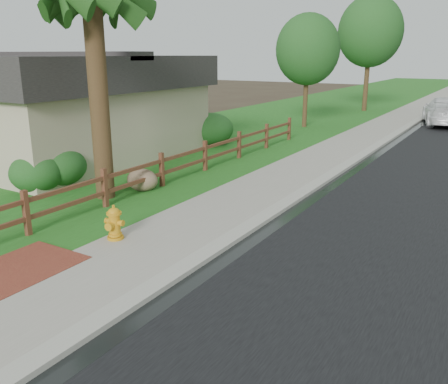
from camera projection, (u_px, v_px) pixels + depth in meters
The scene contains 17 objects.
ground at pixel (140, 283), 8.53m from camera, with size 120.00×120.00×0.00m, color #382A1E.
curb at pixel (441, 106), 37.05m from camera, with size 0.40×90.00×0.12m, color #9C988D.
wet_gutter at pixel (445, 107), 36.89m from camera, with size 0.50×90.00×0.00m, color black.
sidewalk at pixel (423, 105), 37.70m from camera, with size 2.20×90.00×0.10m, color gray.
grass_strip at pixel (398, 104), 38.65m from camera, with size 1.60×90.00×0.06m, color #1C4F16.
lawn_near at pixel (336, 101), 41.24m from camera, with size 9.00×90.00×0.04m, color #1C4F16.
brick_patch at pixel (13, 273), 8.79m from camera, with size 1.60×2.40×0.11m, color maroon.
ranch_fence at pixel (185, 161), 15.40m from camera, with size 0.12×16.92×1.10m.
house at pixel (44, 102), 19.17m from camera, with size 10.60×9.60×4.05m.
fire_hydrant at pixel (114, 224), 10.20m from camera, with size 0.50×0.41×0.77m.
white_suv at pixel (446, 111), 27.21m from camera, with size 2.22×5.45×1.58m, color white.
boulder at pixel (142, 180), 14.17m from camera, with size 1.02×0.76×0.68m, color brown.
shrub_a at pixel (37, 173), 14.01m from camera, with size 1.57×1.57×1.18m, color #234D1B.
shrub_b at pixel (57, 166), 14.61m from camera, with size 1.79×1.79×1.26m, color #234D1B.
shrub_c at pixel (211, 129), 21.21m from camera, with size 2.01×2.01×1.45m, color #234D1B.
tree_near_left at pixel (308, 50), 25.42m from camera, with size 3.44×3.44×6.09m.
tree_mid_left at pixel (370, 32), 32.63m from camera, with size 4.41×4.41×7.89m.
Camera 1 is at (5.30, -5.83, 3.96)m, focal length 38.00 mm.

